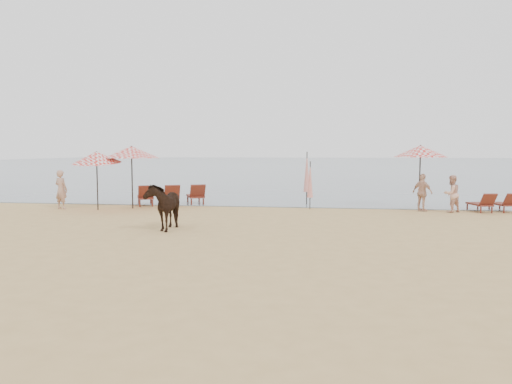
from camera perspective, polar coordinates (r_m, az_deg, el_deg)
ground at (r=12.18m, az=-3.41°, el=-7.14°), size 120.00×120.00×0.00m
sea at (r=91.73m, az=6.76°, el=3.23°), size 160.00×140.00×0.06m
lounger_cluster_left at (r=23.15m, az=-9.67°, el=-0.36°), size 3.42×2.78×0.65m
lounger_cluster_right at (r=22.42m, az=25.50°, el=-1.12°), size 1.81×1.77×0.55m
umbrella_open_left_a at (r=22.07m, az=-14.04°, el=4.44°), size 2.37×2.37×2.70m
umbrella_open_left_b at (r=21.93m, az=-17.76°, el=3.79°), size 2.00×2.04×2.55m
umbrella_open_right at (r=22.37m, az=18.28°, el=4.44°), size 2.24×2.24×2.74m
umbrella_closed_left at (r=21.33m, az=6.21°, el=1.40°), size 0.25×0.25×2.04m
umbrella_closed_right at (r=23.03m, az=5.83°, el=2.27°), size 0.30×0.30×2.44m
cow at (r=16.11m, az=-10.47°, el=-1.57°), size 0.89×1.81×1.50m
beachgoer_left at (r=22.91m, az=-21.38°, el=0.27°), size 0.69×0.55×1.67m
beachgoer_right_a at (r=21.65m, az=21.45°, el=-0.19°), size 0.92×0.86×1.51m
beachgoer_right_b at (r=21.57m, az=18.49°, el=-0.06°), size 0.91×0.91×1.55m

